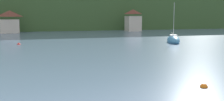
{
  "coord_description": "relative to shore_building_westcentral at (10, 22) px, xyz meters",
  "views": [
    {
      "loc": [
        -8.62,
        18.82,
        4.61
      ],
      "look_at": [
        0.0,
        45.93,
        1.1
      ],
      "focal_mm": 44.19,
      "sensor_mm": 36.0,
      "label": 1
    }
  ],
  "objects": [
    {
      "name": "shore_building_central",
      "position": [
        37.42,
        -0.59,
        0.25
      ],
      "size": [
        4.53,
        4.49,
        6.92
      ],
      "color": "beige",
      "rests_on": "ground_plane"
    },
    {
      "name": "sailboat_far_4",
      "position": [
        29.1,
        -40.36,
        -2.68
      ],
      "size": [
        4.26,
        6.81,
        7.56
      ],
      "rotation": [
        0.0,
        0.0,
        4.34
      ],
      "color": "teal",
      "rests_on": "ground_plane"
    },
    {
      "name": "wooded_hillside",
      "position": [
        -0.38,
        31.5,
        5.92
      ],
      "size": [
        352.0,
        45.26,
        53.82
      ],
      "color": "#38562D",
      "rests_on": "ground_plane"
    },
    {
      "name": "shore_building_westcentral",
      "position": [
        0.0,
        0.0,
        0.0
      ],
      "size": [
        5.32,
        5.73,
        6.36
      ],
      "color": "beige",
      "rests_on": "ground_plane"
    },
    {
      "name": "mooring_buoy_far",
      "position": [
        14.94,
        -68.7,
        -3.12
      ],
      "size": [
        0.51,
        0.51,
        0.51
      ],
      "primitive_type": "sphere",
      "color": "orange",
      "rests_on": "ground_plane"
    },
    {
      "name": "mooring_buoy_mid",
      "position": [
        2.88,
        -35.51,
        -3.12
      ],
      "size": [
        0.54,
        0.54,
        0.54
      ],
      "primitive_type": "sphere",
      "color": "red",
      "rests_on": "ground_plane"
    }
  ]
}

